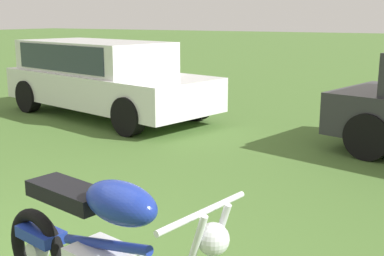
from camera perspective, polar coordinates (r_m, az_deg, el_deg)
The scene contains 1 object.
car_white at distance 9.79m, azimuth -10.47°, elevation 6.33°, with size 4.76×2.67×1.43m.
Camera 1 is at (2.90, -1.79, 1.89)m, focal length 46.22 mm.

